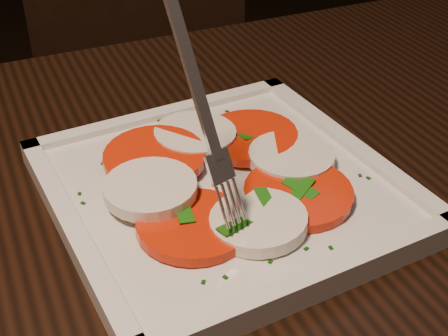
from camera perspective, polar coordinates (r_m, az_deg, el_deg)
table at (r=0.55m, az=5.74°, el=-13.30°), size 1.28×0.93×0.75m
chair at (r=1.21m, az=-7.50°, el=8.27°), size 0.55×0.55×0.93m
plate at (r=0.51m, az=-0.00°, el=-2.09°), size 0.27×0.27×0.01m
caprese_salad at (r=0.50m, az=0.01°, el=-0.61°), size 0.22×0.24×0.02m
fork at (r=0.42m, az=-2.94°, el=6.34°), size 0.04×0.08×0.16m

